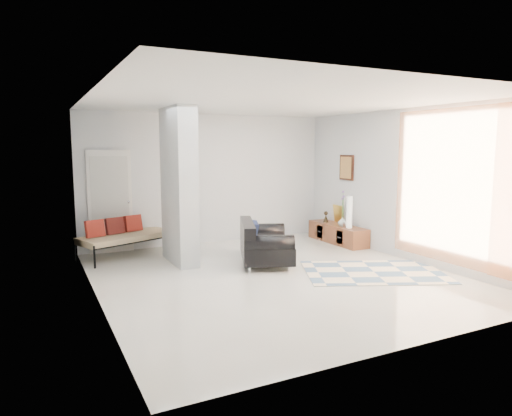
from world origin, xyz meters
name	(u,v)px	position (x,y,z in m)	size (l,w,h in m)	color
floor	(274,276)	(0.00, 0.00, 0.00)	(6.00, 6.00, 0.00)	beige
ceiling	(275,101)	(0.00, 0.00, 2.80)	(6.00, 6.00, 0.00)	white
wall_back	(209,179)	(0.00, 3.00, 1.40)	(6.00, 6.00, 0.00)	silver
wall_front	(418,216)	(0.00, -3.00, 1.40)	(6.00, 6.00, 0.00)	silver
wall_left	(94,199)	(-2.75, 0.00, 1.40)	(6.00, 6.00, 0.00)	silver
wall_right	(404,185)	(2.75, 0.00, 1.40)	(6.00, 6.00, 0.00)	silver
partition_column	(179,186)	(-1.10, 1.60, 1.40)	(0.35, 1.20, 2.80)	#B5BBBD
hallway_door	(110,202)	(-2.10, 2.96, 1.02)	(0.85, 0.06, 2.04)	white
curtain	(452,187)	(2.67, -1.15, 1.45)	(2.55, 2.55, 0.00)	#FF8843
wall_art	(347,168)	(2.72, 1.70, 1.65)	(0.04, 0.45, 0.55)	#3A1A0F
media_console	(338,233)	(2.52, 1.70, 0.21)	(0.45, 1.65, 0.80)	brown
loveseat	(263,243)	(0.22, 0.86, 0.36)	(1.35, 1.69, 0.76)	silver
daybed	(125,235)	(-1.93, 2.46, 0.42)	(1.91, 1.34, 0.77)	black
area_rug	(374,272)	(1.60, -0.56, 0.01)	(2.28, 1.52, 0.01)	beige
cylinder_lamp	(349,212)	(2.50, 1.28, 0.73)	(0.12, 0.12, 0.67)	white
bronze_figurine	(326,217)	(2.47, 2.09, 0.52)	(0.12, 0.12, 0.25)	black
vase	(342,222)	(2.47, 1.47, 0.50)	(0.20, 0.20, 0.20)	white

